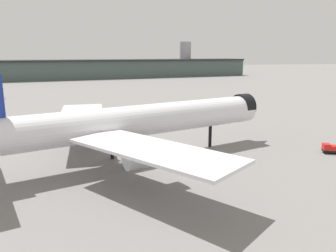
{
  "coord_description": "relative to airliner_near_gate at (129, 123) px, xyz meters",
  "views": [
    {
      "loc": [
        -11.55,
        -54.79,
        18.69
      ],
      "look_at": [
        4.5,
        2.88,
        5.48
      ],
      "focal_mm": 35.28,
      "sensor_mm": 36.0,
      "label": 1
    }
  ],
  "objects": [
    {
      "name": "baggage_tug_wing",
      "position": [
        37.69,
        -5.59,
        -6.03
      ],
      "size": [
        3.58,
        2.94,
        1.85
      ],
      "rotation": [
        0.0,
        0.0,
        2.71
      ],
      "color": "black",
      "rests_on": "ground"
    },
    {
      "name": "terminal_building",
      "position": [
        2.51,
        203.39,
        0.28
      ],
      "size": [
        261.29,
        57.43,
        28.11
      ],
      "rotation": [
        0.0,
        0.0,
        0.11
      ],
      "color": "#475651",
      "rests_on": "ground"
    },
    {
      "name": "airliner_near_gate",
      "position": [
        0.0,
        0.0,
        0.0
      ],
      "size": [
        60.08,
        53.77,
        15.9
      ],
      "rotation": [
        0.0,
        0.0,
        0.28
      ],
      "color": "white",
      "rests_on": "ground"
    },
    {
      "name": "ground",
      "position": [
        3.02,
        -0.74,
        -7.0
      ],
      "size": [
        900.0,
        900.0,
        0.0
      ],
      "primitive_type": "plane",
      "color": "slate"
    }
  ]
}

